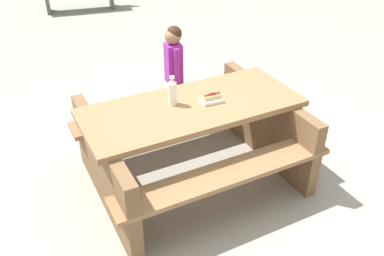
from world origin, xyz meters
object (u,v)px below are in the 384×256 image
Objects in this scene: soda_bottle at (172,92)px; hotdog_tray at (212,99)px; picnic_table at (192,136)px; child_in_coat at (174,64)px.

soda_bottle is 0.33m from hotdog_tray.
soda_bottle reaches higher than hotdog_tray.
soda_bottle is (-0.15, 0.04, 0.42)m from picnic_table.
hotdog_tray is at bearing -2.68° from soda_bottle.
soda_bottle is at bearing 166.76° from picnic_table.
child_in_coat is at bearing 82.47° from soda_bottle.
soda_bottle reaches higher than picnic_table.
child_in_coat is (-0.03, 0.97, 0.25)m from picnic_table.
picnic_table is 8.63× the size of soda_bottle.
soda_bottle is 0.95m from child_in_coat.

